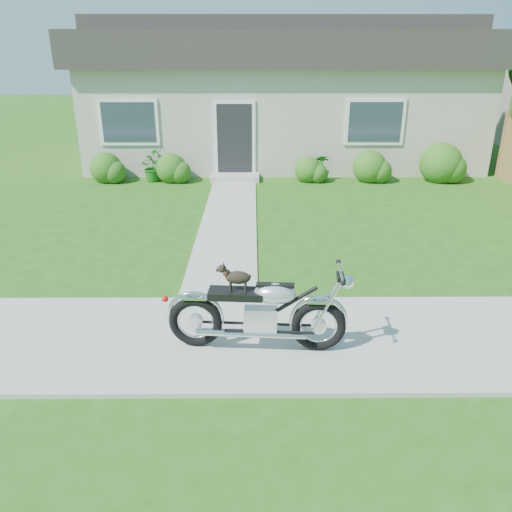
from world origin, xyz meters
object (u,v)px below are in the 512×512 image
(house, at_px, (282,93))
(potted_plant_left, at_px, (151,167))
(potted_plant_right, at_px, (322,168))
(motorcycle_with_dog, at_px, (261,312))

(house, distance_m, potted_plant_left, 5.46)
(house, xyz_separation_m, potted_plant_right, (1.00, -3.44, -1.78))
(motorcycle_with_dog, bearing_deg, potted_plant_left, 112.84)
(potted_plant_left, xyz_separation_m, motorcycle_with_dog, (2.99, -8.82, 0.12))
(potted_plant_left, height_order, potted_plant_right, potted_plant_left)
(house, xyz_separation_m, motorcycle_with_dog, (-0.88, -12.26, -1.62))
(potted_plant_right, bearing_deg, house, 106.26)
(motorcycle_with_dog, bearing_deg, house, 90.01)
(potted_plant_right, bearing_deg, motorcycle_with_dog, -102.05)
(house, relative_size, potted_plant_right, 16.85)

